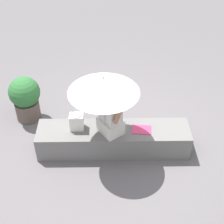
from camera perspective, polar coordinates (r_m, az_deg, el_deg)
ground_plane at (r=5.06m, az=0.24°, el=-6.48°), size 14.00×14.00×0.00m
stone_bench at (r=4.92m, az=0.25°, el=-4.83°), size 2.28×0.52×0.40m
person_seated at (r=4.50m, az=-0.27°, el=0.18°), size 0.43×0.50×0.90m
parasol at (r=4.15m, az=-1.50°, el=4.79°), size 0.95×0.95×1.01m
handbag_black at (r=4.75m, az=-6.27°, el=-1.69°), size 0.20×0.16×0.27m
magazine at (r=4.79m, az=5.26°, el=-3.13°), size 0.30×0.23×0.01m
planter_near at (r=5.55m, az=-15.11°, el=2.53°), size 0.52×0.52×0.80m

